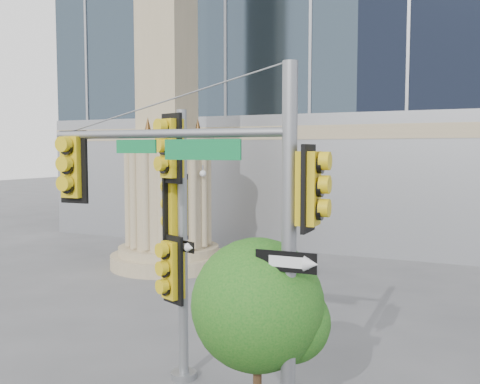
% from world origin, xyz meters
% --- Properties ---
extents(monument, '(4.40, 4.40, 16.60)m').
position_xyz_m(monument, '(-6.00, 9.00, 5.52)').
color(monument, tan).
rests_on(monument, ground).
extents(main_signal_pole, '(4.37, 0.53, 5.62)m').
position_xyz_m(main_signal_pole, '(1.44, -1.45, 3.48)').
color(main_signal_pole, slate).
rests_on(main_signal_pole, ground).
extents(secondary_signal_pole, '(0.88, 0.87, 5.20)m').
position_xyz_m(secondary_signal_pole, '(-0.46, 0.43, 3.05)').
color(secondary_signal_pole, slate).
rests_on(secondary_signal_pole, ground).
extents(street_tree, '(2.02, 1.97, 3.15)m').
position_xyz_m(street_tree, '(1.89, -1.05, 2.07)').
color(street_tree, tan).
rests_on(street_tree, ground).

